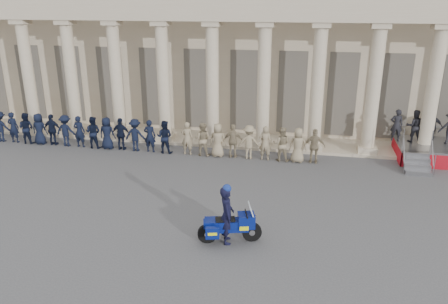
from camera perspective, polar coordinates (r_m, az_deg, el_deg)
ground at (r=15.66m, az=-3.43°, el=-8.42°), size 90.00×90.00×0.00m
building at (r=28.48m, az=4.24°, el=13.71°), size 40.00×12.50×9.00m
officer_rank at (r=22.40m, az=-11.38°, el=2.19°), size 18.31×0.63×1.66m
reviewing_stand at (r=22.98m, az=26.35°, el=2.09°), size 4.57×3.77×2.34m
motorcycle at (r=13.89m, az=0.83°, el=-9.59°), size 1.99×1.07×1.31m
rider at (r=13.69m, az=0.37°, el=-8.10°), size 0.62×0.79×1.98m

